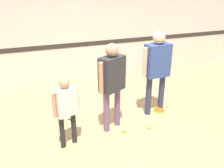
% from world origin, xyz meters
% --- Properties ---
extents(ground_plane, '(16.00, 16.00, 0.00)m').
position_xyz_m(ground_plane, '(0.00, 0.00, 0.00)').
color(ground_plane, tan).
extents(wall_back, '(16.00, 0.07, 3.20)m').
position_xyz_m(wall_back, '(0.00, 2.74, 1.60)').
color(wall_back, beige).
rests_on(wall_back, ground_plane).
extents(person_instructor, '(0.57, 0.44, 1.66)m').
position_xyz_m(person_instructor, '(-0.11, 0.06, 1.02)').
color(person_instructor, '#6B4C70').
rests_on(person_instructor, ground_plane).
extents(person_student_left, '(0.45, 0.29, 1.24)m').
position_xyz_m(person_student_left, '(-1.00, -0.18, 0.77)').
color(person_student_left, '#232328').
rests_on(person_student_left, ground_plane).
extents(person_student_right, '(0.66, 0.30, 1.75)m').
position_xyz_m(person_student_right, '(0.95, 0.30, 1.08)').
color(person_student_right, '#2D334C').
rests_on(person_student_right, ground_plane).
extents(racket_spare_on_floor, '(0.36, 0.50, 0.03)m').
position_xyz_m(racket_spare_on_floor, '(-0.89, 0.75, 0.01)').
color(racket_spare_on_floor, '#C6D838').
rests_on(racket_spare_on_floor, ground_plane).
extents(tennis_ball_near_instructor, '(0.07, 0.07, 0.07)m').
position_xyz_m(tennis_ball_near_instructor, '(0.04, -0.19, 0.03)').
color(tennis_ball_near_instructor, '#CCE038').
rests_on(tennis_ball_near_instructor, ground_plane).
extents(tennis_ball_by_spare_racket, '(0.07, 0.07, 0.07)m').
position_xyz_m(tennis_ball_by_spare_racket, '(-0.84, 0.74, 0.03)').
color(tennis_ball_by_spare_racket, '#CCE038').
rests_on(tennis_ball_by_spare_racket, ground_plane).
extents(tennis_ball_stray_left, '(0.07, 0.07, 0.07)m').
position_xyz_m(tennis_ball_stray_left, '(1.33, 0.35, 0.03)').
color(tennis_ball_stray_left, '#CCE038').
rests_on(tennis_ball_stray_left, ground_plane).
extents(tennis_ball_stray_right, '(0.07, 0.07, 0.07)m').
position_xyz_m(tennis_ball_stray_right, '(0.55, -0.25, 0.03)').
color(tennis_ball_stray_right, '#CCE038').
rests_on(tennis_ball_stray_right, ground_plane).
extents(training_cone, '(0.24, 0.24, 0.21)m').
position_xyz_m(training_cone, '(1.10, 0.32, 0.10)').
color(training_cone, orange).
rests_on(training_cone, ground_plane).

